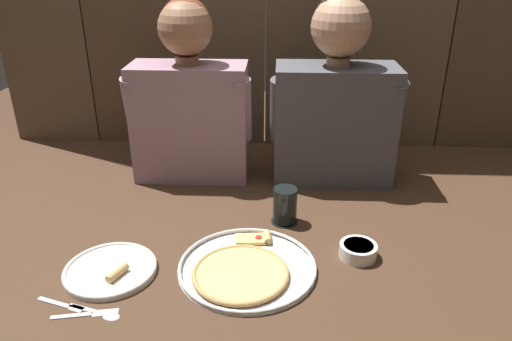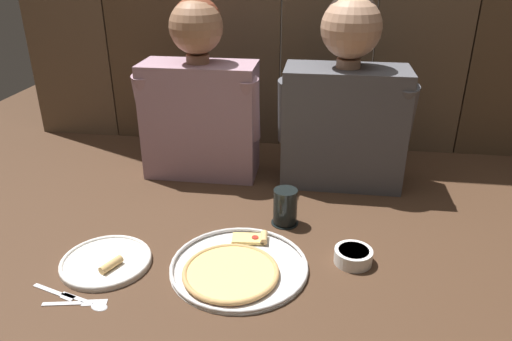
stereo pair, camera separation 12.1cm
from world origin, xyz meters
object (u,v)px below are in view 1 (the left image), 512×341
Objects in this scene: dinner_plate at (111,270)px; diner_left at (189,99)px; diner_right at (336,99)px; drinking_glass at (285,206)px; dipping_bowl at (358,250)px; pizza_tray at (245,269)px.

dinner_plate is 0.38× the size of diner_left.
dinner_plate is at bearing -136.04° from diner_right.
diner_left reaches higher than dinner_plate.
diner_right is (0.17, 0.33, 0.25)m from drinking_glass.
pizza_tray is at bearing -164.84° from dipping_bowl.
diner_left is at bearing 78.81° from dinner_plate.
drinking_glass is 1.11× the size of dipping_bowl.
diner_left reaches higher than drinking_glass.
diner_right is at bearing 64.73° from pizza_tray.
dipping_bowl is at bearing -86.65° from diner_right.
pizza_tray is 3.57× the size of dipping_bowl.
diner_right is at bearing 43.96° from dinner_plate.
drinking_glass is at bearing -117.65° from diner_right.
drinking_glass reaches higher than pizza_tray.
drinking_glass reaches higher than dinner_plate.
diner_right is (-0.03, 0.51, 0.28)m from dipping_bowl.
dinner_plate is (-0.35, -0.02, -0.00)m from pizza_tray.
dipping_bowl is (0.20, -0.18, -0.03)m from drinking_glass.
dinner_plate reaches higher than pizza_tray.
diner_left is (-0.23, 0.59, 0.29)m from pizza_tray.
dinner_plate is 0.54m from drinking_glass.
diner_left reaches higher than pizza_tray.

